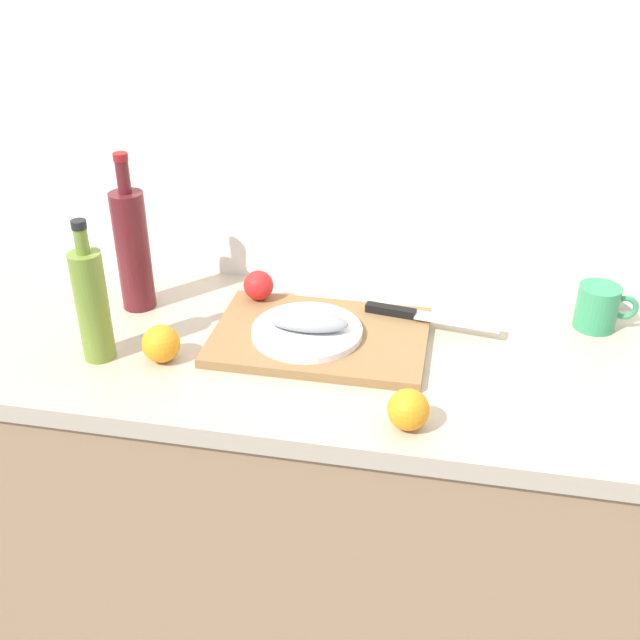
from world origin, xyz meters
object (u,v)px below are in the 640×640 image
(olive_oil_bottle, at_px, (92,303))
(coffee_mug_1, at_px, (598,307))
(cutting_board, at_px, (320,337))
(chef_knife, at_px, (415,314))
(fish_fillet, at_px, (307,321))
(wine_bottle, at_px, (133,248))
(orange_0, at_px, (408,410))
(white_plate, at_px, (307,331))

(olive_oil_bottle, bearing_deg, coffee_mug_1, 17.57)
(cutting_board, relative_size, chef_knife, 1.52)
(chef_knife, height_order, coffee_mug_1, coffee_mug_1)
(chef_knife, distance_m, olive_oil_bottle, 0.67)
(fish_fillet, distance_m, wine_bottle, 0.42)
(wine_bottle, relative_size, coffee_mug_1, 2.77)
(cutting_board, bearing_deg, coffee_mug_1, 16.63)
(coffee_mug_1, xyz_separation_m, orange_0, (-0.36, -0.43, -0.01))
(fish_fillet, bearing_deg, orange_0, -46.35)
(olive_oil_bottle, height_order, coffee_mug_1, olive_oil_bottle)
(cutting_board, relative_size, coffee_mug_1, 3.46)
(fish_fillet, relative_size, orange_0, 2.31)
(fish_fillet, relative_size, olive_oil_bottle, 0.58)
(orange_0, bearing_deg, wine_bottle, 152.73)
(fish_fillet, xyz_separation_m, coffee_mug_1, (0.60, 0.18, -0.00))
(olive_oil_bottle, relative_size, wine_bottle, 0.83)
(olive_oil_bottle, xyz_separation_m, wine_bottle, (-0.01, 0.22, 0.02))
(white_plate, relative_size, chef_knife, 0.79)
(olive_oil_bottle, bearing_deg, fish_fillet, 18.17)
(white_plate, relative_size, fish_fillet, 1.33)
(white_plate, bearing_deg, wine_bottle, 168.09)
(chef_knife, relative_size, wine_bottle, 0.82)
(wine_bottle, bearing_deg, chef_knife, 2.42)
(coffee_mug_1, bearing_deg, wine_bottle, -174.39)
(white_plate, distance_m, olive_oil_bottle, 0.43)
(olive_oil_bottle, bearing_deg, chef_knife, 21.64)
(cutting_board, distance_m, coffee_mug_1, 0.60)
(cutting_board, distance_m, orange_0, 0.33)
(fish_fillet, bearing_deg, coffee_mug_1, 17.16)
(cutting_board, relative_size, orange_0, 5.95)
(olive_oil_bottle, relative_size, orange_0, 3.97)
(white_plate, relative_size, wine_bottle, 0.65)
(white_plate, bearing_deg, fish_fillet, 14.04)
(white_plate, distance_m, orange_0, 0.34)
(white_plate, bearing_deg, olive_oil_bottle, -161.83)
(white_plate, bearing_deg, chef_knife, 27.72)
(white_plate, height_order, olive_oil_bottle, olive_oil_bottle)
(cutting_board, xyz_separation_m, olive_oil_bottle, (-0.42, -0.14, 0.11))
(olive_oil_bottle, bearing_deg, cutting_board, 18.81)
(coffee_mug_1, bearing_deg, olive_oil_bottle, -162.43)
(white_plate, relative_size, orange_0, 3.08)
(white_plate, xyz_separation_m, coffee_mug_1, (0.60, 0.18, 0.02))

